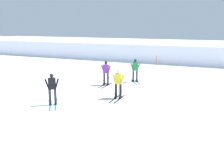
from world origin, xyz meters
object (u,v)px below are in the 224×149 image
object	(u,v)px
skier_green	(135,70)
skier_black	(52,88)
trail_marker_pole	(156,67)
skier_yellow	(118,82)
skier_purple	(106,72)

from	to	relation	value
skier_green	skier_black	world-z (taller)	same
skier_green	skier_black	bearing A→B (deg)	-111.43
skier_green	trail_marker_pole	bearing A→B (deg)	55.86
skier_yellow	trail_marker_pole	distance (m)	6.07
skier_black	trail_marker_pole	xyz separation A→B (m)	(3.79, 8.37, -0.00)
skier_black	skier_purple	distance (m)	4.98
skier_purple	skier_green	bearing A→B (deg)	46.55
skier_purple	trail_marker_pole	size ratio (longest dim) A/B	0.94
skier_black	skier_purple	xyz separation A→B (m)	(0.97, 4.89, -0.00)
skier_green	skier_purple	distance (m)	2.36
skier_green	skier_purple	world-z (taller)	same
skier_purple	trail_marker_pole	bearing A→B (deg)	50.98
skier_green	skier_yellow	distance (m)	4.23
skier_black	skier_yellow	xyz separation A→B (m)	(2.83, 2.37, 0.04)
skier_green	skier_yellow	bearing A→B (deg)	-86.79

